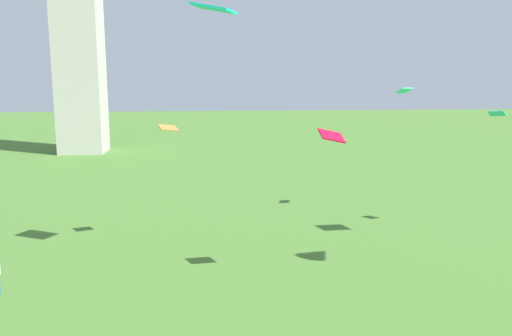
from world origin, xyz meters
TOP-DOWN VIEW (x-y plane):
  - kite_flying_0 at (1.95, 16.16)m, footprint 1.11×0.93m
  - kite_flying_1 at (12.68, 22.88)m, footprint 0.98×0.97m
  - kite_flying_4 at (-2.76, 18.36)m, footprint 2.08×1.85m
  - kite_flying_5 at (8.86, 26.81)m, footprint 0.83×1.06m
  - kite_flying_6 at (-5.09, 22.13)m, footprint 1.08×0.96m

SIDE VIEW (x-z plane):
  - kite_flying_6 at x=-5.09m, z-range 5.99..6.35m
  - kite_flying_0 at x=1.95m, z-range 6.09..6.69m
  - kite_flying_1 at x=12.68m, z-range 6.52..6.90m
  - kite_flying_5 at x=8.86m, z-range 7.65..8.02m
  - kite_flying_4 at x=-2.76m, z-range 11.36..11.85m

